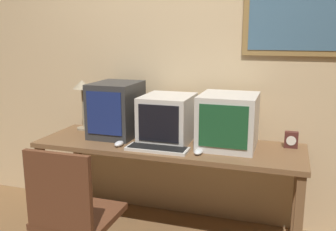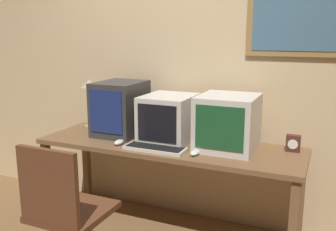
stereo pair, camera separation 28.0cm
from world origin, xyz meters
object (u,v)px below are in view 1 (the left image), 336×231
Objects in this scene: monitor_left at (116,109)px; office_chair at (75,229)px; desk_clock at (291,140)px; desk_lamp at (82,90)px; monitor_right at (228,121)px; mouse_near_keyboard at (198,152)px; keyboard_main at (157,149)px; mouse_far_corner at (119,144)px; monitor_center at (168,118)px.

monitor_left is 0.46× the size of office_chair.
desk_lamp reaches higher than desk_clock.
desk_lamp is (-1.73, 0.01, 0.28)m from desk_clock.
monitor_right is 1.29m from desk_lamp.
monitor_right is at bearing -165.15° from desk_clock.
monitor_right is at bearing 56.09° from mouse_near_keyboard.
monitor_left is 0.57m from keyboard_main.
desk_lamp reaches higher than mouse_near_keyboard.
keyboard_main is at bearing -158.08° from desk_clock.
monitor_right reaches higher than mouse_far_corner.
mouse_near_keyboard is 1.22m from desk_lamp.
mouse_far_corner reaches higher than mouse_near_keyboard.
monitor_left is 1.01× the size of desk_lamp.
desk_lamp is at bearing 161.65° from mouse_near_keyboard.
monitor_left is at bearing 159.96° from mouse_near_keyboard.
monitor_center is 0.44m from mouse_near_keyboard.
monitor_right is 1.29m from office_chair.
monitor_left reaches higher than desk_lamp.
desk_lamp is (-0.81, 0.11, 0.16)m from monitor_center.
mouse_near_keyboard is 0.86× the size of desk_clock.
office_chair is (-0.78, -0.86, -0.54)m from monitor_right.
desk_clock is at bearing 30.57° from mouse_near_keyboard.
office_chair is (-1.23, -0.98, -0.41)m from desk_clock.
mouse_near_keyboard is at bearing -0.26° from mouse_far_corner.
monitor_center is 0.99× the size of monitor_right.
mouse_far_corner is at bearing -162.73° from monitor_right.
monitor_center is (0.44, -0.01, -0.04)m from monitor_left.
keyboard_main is 0.48× the size of office_chair.
monitor_center is at bearing -1.79° from monitor_left.
mouse_far_corner is 0.72m from office_chair.
monitor_left reaches higher than mouse_near_keyboard.
monitor_left is 0.92m from monitor_right.
keyboard_main is (0.45, -0.28, -0.21)m from monitor_left.
desk_lamp reaches higher than monitor_center.
monitor_center is at bearing 91.99° from keyboard_main.
keyboard_main is 0.30m from mouse_near_keyboard.
desk_clock reaches higher than mouse_near_keyboard.
mouse_near_keyboard is (-0.16, -0.24, -0.18)m from monitor_right.
monitor_right reaches higher than monitor_center.
monitor_left is 0.83m from mouse_near_keyboard.
desk_lamp is (-0.51, 0.37, 0.32)m from mouse_far_corner.
mouse_near_keyboard is at bearing -149.43° from desk_clock.
office_chair reaches higher than desk_clock.
desk_lamp is (-0.82, 0.38, 0.33)m from keyboard_main.
office_chair is at bearing -132.11° from monitor_right.
office_chair is (-0.31, -0.88, -0.52)m from monitor_center.
mouse_far_corner is (-0.31, 0.01, 0.01)m from keyboard_main.
monitor_right is (0.92, -0.03, -0.02)m from monitor_left.
monitor_left is 0.99× the size of monitor_right.
desk_lamp is at bearing 179.69° from desk_clock.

